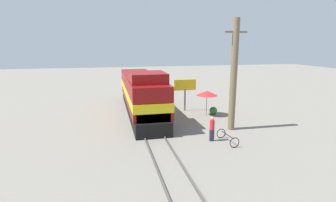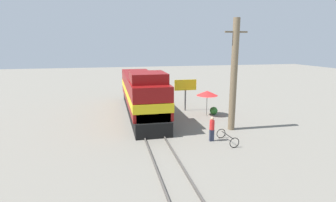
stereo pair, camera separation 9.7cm
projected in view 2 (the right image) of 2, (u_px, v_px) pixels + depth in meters
name	position (u px, v px, depth m)	size (l,w,h in m)	color
ground_plane	(150.00, 129.00, 21.10)	(120.00, 120.00, 0.00)	slate
rail_near	(141.00, 129.00, 20.93)	(0.08, 41.67, 0.15)	#4C4742
rail_far	(159.00, 128.00, 21.24)	(0.08, 41.67, 0.15)	#4C4742
locomotive	(142.00, 94.00, 25.31)	(3.01, 15.23, 4.50)	black
utility_pole	(234.00, 75.00, 20.13)	(1.80, 0.52, 8.62)	#726047
vendor_umbrella	(207.00, 93.00, 24.68)	(2.01, 2.01, 2.41)	#4C4C4C
billboard_sign	(185.00, 87.00, 26.53)	(2.28, 0.12, 3.20)	#595959
shrub_cluster	(214.00, 111.00, 25.42)	(0.75, 0.75, 0.75)	#2D722D
person_bystander	(212.00, 128.00, 18.31)	(0.34, 0.34, 1.76)	#2D3347
bicycle	(227.00, 138.00, 18.10)	(0.82, 1.98, 0.70)	black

